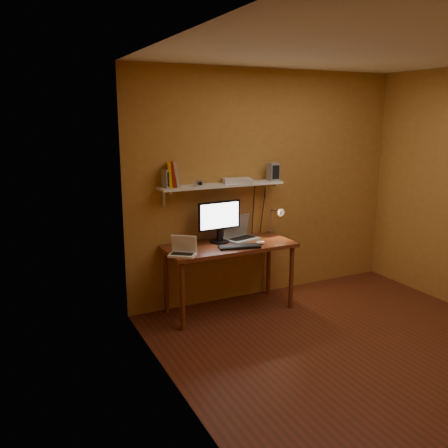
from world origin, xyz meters
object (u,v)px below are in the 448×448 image
speaker_right (273,172)px  netbook (183,250)px  keyboard (239,247)px  mouse (260,243)px  laptop (239,233)px  router (237,181)px  desk (230,252)px  wall_shelf (222,185)px  desk_lamp (276,217)px  monitor (219,219)px  speaker_left (168,178)px  shelf_camera (199,183)px

speaker_right → netbook: bearing=-165.8°
keyboard → mouse: size_ratio=4.32×
laptop → keyboard: laptop is taller
netbook → router: size_ratio=1.04×
desk → speaker_right: size_ratio=7.12×
speaker_right → router: (-0.46, -0.00, -0.07)m
wall_shelf → desk_lamp: 0.77m
monitor → keyboard: monitor is taller
mouse → speaker_left: bearing=154.0°
monitor → speaker_left: speaker_left is taller
shelf_camera → desk: bearing=-24.9°
desk_lamp → desk: bearing=-169.2°
keyboard → shelf_camera: size_ratio=3.83×
keyboard → desk_lamp: size_ratio=1.15×
desk → mouse: bearing=-25.8°
desk_lamp → wall_shelf: bearing=174.1°
monitor → speaker_left: bearing=169.3°
wall_shelf → laptop: 0.58m
netbook → speaker_right: size_ratio=1.59×
mouse → shelf_camera: (-0.59, 0.28, 0.64)m
monitor → speaker_right: (0.70, 0.06, 0.47)m
desk → netbook: size_ratio=4.48×
netbook → speaker_right: (1.23, 0.34, 0.67)m
mouse → speaker_left: 1.19m
shelf_camera → router: size_ratio=0.38×
speaker_left → shelf_camera: 0.32m
netbook → shelf_camera: 0.73m
keyboard → router: bearing=81.5°
laptop → shelf_camera: (-0.49, -0.01, 0.59)m
monitor → desk: bearing=-69.5°
keyboard → router: router is taller
netbook → speaker_right: bearing=52.0°
netbook → desk: bearing=50.9°
monitor → speaker_left: (-0.54, 0.06, 0.47)m
laptop → wall_shelf: bearing=152.1°
netbook → wall_shelf: bearing=67.0°
wall_shelf → speaker_right: (0.64, -0.01, 0.11)m
laptop → router: (-0.01, 0.04, 0.58)m
laptop → desk_lamp: desk_lamp is taller
wall_shelf → router: 0.19m
speaker_left → laptop: bearing=-15.9°
laptop → monitor: bearing=169.4°
monitor → laptop: monitor is taller
netbook → router: 1.03m
mouse → desk: bearing=148.8°
desk_lamp → router: size_ratio=1.25×
monitor → laptop: (0.25, 0.02, -0.18)m
keyboard → speaker_right: bearing=44.7°
monitor → keyboard: (0.09, -0.29, -0.24)m
desk → laptop: size_ratio=3.46×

